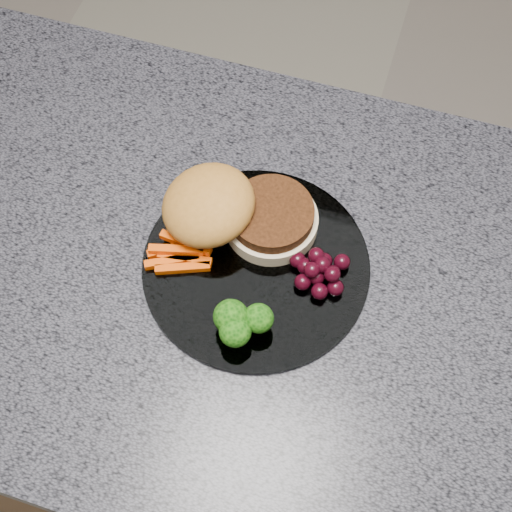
{
  "coord_description": "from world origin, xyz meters",
  "views": [
    {
      "loc": [
        0.07,
        -0.34,
        1.62
      ],
      "look_at": [
        -0.04,
        0.01,
        0.93
      ],
      "focal_mm": 50.0,
      "sensor_mm": 36.0,
      "label": 1
    }
  ],
  "objects_px": {
    "plate": "(256,265)",
    "grape_bunch": "(320,271)",
    "island_cabinet": "(278,406)",
    "burger": "(231,212)"
  },
  "relations": [
    {
      "from": "plate",
      "to": "grape_bunch",
      "type": "xyz_separation_m",
      "value": [
        0.07,
        0.01,
        0.02
      ]
    },
    {
      "from": "island_cabinet",
      "to": "plate",
      "type": "bearing_deg",
      "value": 164.06
    },
    {
      "from": "island_cabinet",
      "to": "plate",
      "type": "distance_m",
      "value": 0.48
    },
    {
      "from": "island_cabinet",
      "to": "burger",
      "type": "bearing_deg",
      "value": 147.59
    },
    {
      "from": "grape_bunch",
      "to": "burger",
      "type": "bearing_deg",
      "value": 162.41
    },
    {
      "from": "plate",
      "to": "burger",
      "type": "bearing_deg",
      "value": 135.28
    },
    {
      "from": "grape_bunch",
      "to": "plate",
      "type": "bearing_deg",
      "value": -174.95
    },
    {
      "from": "plate",
      "to": "burger",
      "type": "relative_size",
      "value": 1.25
    },
    {
      "from": "island_cabinet",
      "to": "plate",
      "type": "height_order",
      "value": "plate"
    },
    {
      "from": "island_cabinet",
      "to": "grape_bunch",
      "type": "bearing_deg",
      "value": 34.24
    }
  ]
}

